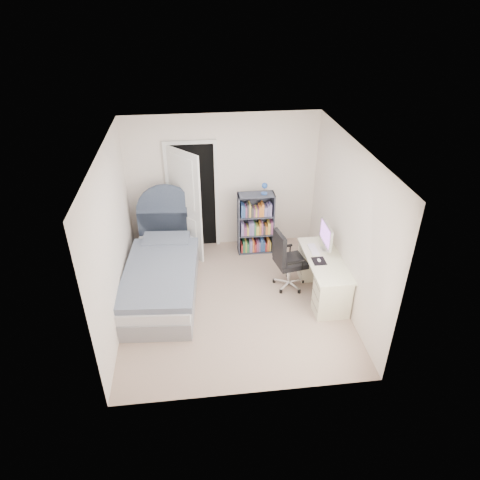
{
  "coord_description": "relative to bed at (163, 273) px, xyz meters",
  "views": [
    {
      "loc": [
        -0.53,
        -5.3,
        4.32
      ],
      "look_at": [
        0.12,
        0.14,
        1.03
      ],
      "focal_mm": 32.0,
      "sensor_mm": 36.0,
      "label": 1
    }
  ],
  "objects": [
    {
      "name": "bed",
      "position": [
        0.0,
        0.0,
        0.0
      ],
      "size": [
        1.25,
        2.37,
        1.41
      ],
      "color": "gray",
      "rests_on": "ground"
    },
    {
      "name": "room_shell",
      "position": [
        1.1,
        -0.43,
        0.93
      ],
      "size": [
        3.5,
        3.7,
        2.6
      ],
      "color": "gray",
      "rests_on": "ground"
    },
    {
      "name": "nightstand",
      "position": [
        -0.06,
        1.18,
        0.05
      ],
      "size": [
        0.38,
        0.38,
        0.56
      ],
      "color": "tan",
      "rests_on": "ground"
    },
    {
      "name": "bookcase",
      "position": [
        1.67,
        1.0,
        0.22
      ],
      "size": [
        0.65,
        0.28,
        1.38
      ],
      "color": "#3B4050",
      "rests_on": "ground"
    },
    {
      "name": "desk",
      "position": [
        2.53,
        -0.4,
        0.05
      ],
      "size": [
        0.55,
        1.37,
        1.12
      ],
      "color": "#E9E5C3",
      "rests_on": "ground"
    },
    {
      "name": "office_chair",
      "position": [
        1.98,
        -0.15,
        0.25
      ],
      "size": [
        0.55,
        0.57,
        1.03
      ],
      "color": "silver",
      "rests_on": "ground"
    },
    {
      "name": "door",
      "position": [
        0.46,
        1.14,
        0.72
      ],
      "size": [
        0.92,
        0.65,
        2.06
      ],
      "color": "black",
      "rests_on": "ground"
    },
    {
      "name": "floor_lamp",
      "position": [
        0.25,
        1.2,
        0.2
      ],
      "size": [
        0.18,
        0.18,
        1.26
      ],
      "color": "silver",
      "rests_on": "ground"
    }
  ]
}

